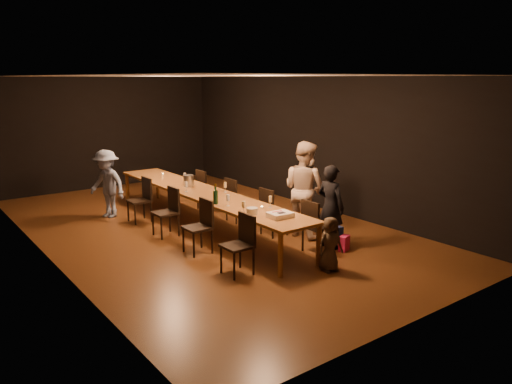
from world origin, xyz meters
TOP-DOWN VIEW (x-y plane):
  - ground at (0.00, 0.00)m, footprint 10.00×10.00m
  - room_shell at (0.00, 0.00)m, footprint 6.04×10.04m
  - table at (0.00, 0.00)m, footprint 0.90×6.00m
  - chair_right_0 at (0.85, -2.40)m, footprint 0.42×0.42m
  - chair_right_1 at (0.85, -1.20)m, footprint 0.42×0.42m
  - chair_right_2 at (0.85, 0.00)m, footprint 0.42×0.42m
  - chair_right_3 at (0.85, 1.20)m, footprint 0.42×0.42m
  - chair_left_0 at (-0.85, -2.40)m, footprint 0.42×0.42m
  - chair_left_1 at (-0.85, -1.20)m, footprint 0.42×0.42m
  - chair_left_2 at (-0.85, 0.00)m, footprint 0.42×0.42m
  - chair_left_3 at (-0.85, 1.20)m, footprint 0.42×0.42m
  - woman_birthday at (1.19, -2.36)m, footprint 0.43×0.59m
  - woman_tan at (1.28, -1.57)m, footprint 0.82×0.98m
  - man_blue at (-1.23, 1.95)m, footprint 0.87×1.09m
  - child at (0.39, -3.16)m, footprint 0.47×0.35m
  - gift_bag_red at (1.25, -2.66)m, footprint 0.26×0.20m
  - gift_bag_blue at (1.50, -2.22)m, footprint 0.24×0.17m
  - birthday_cake at (0.02, -2.37)m, footprint 0.39×0.32m
  - plate_stack at (-0.22, -1.93)m, footprint 0.23×0.23m
  - champagne_bottle at (-0.33, -0.98)m, footprint 0.11×0.11m
  - ice_bucket at (0.02, 0.63)m, footprint 0.22×0.22m
  - wineglass_0 at (-0.30, -1.80)m, footprint 0.06×0.06m
  - wineglass_1 at (0.30, -1.77)m, footprint 0.06×0.06m
  - wineglass_2 at (-0.24, -1.24)m, footprint 0.06×0.06m
  - wineglass_3 at (0.32, -0.30)m, footprint 0.06×0.06m
  - wineglass_4 at (-0.27, 0.20)m, footprint 0.06×0.06m
  - wineglass_5 at (0.16, 1.03)m, footprint 0.06×0.06m
  - tealight_near at (0.15, -1.72)m, footprint 0.05×0.05m
  - tealight_mid at (0.15, -0.19)m, footprint 0.05×0.05m
  - tealight_far at (0.15, 2.08)m, footprint 0.05×0.05m

SIDE VIEW (x-z plane):
  - ground at x=0.00m, z-range 0.00..0.00m
  - gift_bag_red at x=1.25m, z-range 0.00..0.27m
  - gift_bag_blue at x=1.50m, z-range 0.00..0.28m
  - child at x=0.39m, z-range 0.00..0.87m
  - chair_right_0 at x=0.85m, z-range 0.00..0.93m
  - chair_right_1 at x=0.85m, z-range 0.00..0.93m
  - chair_right_2 at x=0.85m, z-range 0.00..0.93m
  - chair_right_3 at x=0.85m, z-range 0.00..0.93m
  - chair_left_0 at x=-0.85m, z-range 0.00..0.93m
  - chair_left_1 at x=-0.85m, z-range 0.00..0.93m
  - chair_left_2 at x=-0.85m, z-range 0.00..0.93m
  - chair_left_3 at x=-0.85m, z-range 0.00..0.93m
  - table at x=0.00m, z-range 0.33..1.08m
  - man_blue at x=-1.23m, z-range 0.00..1.47m
  - woman_birthday at x=1.19m, z-range 0.00..1.50m
  - tealight_near at x=0.15m, z-range 0.75..0.78m
  - tealight_mid at x=0.15m, z-range 0.75..0.78m
  - tealight_far at x=0.15m, z-range 0.75..0.78m
  - birthday_cake at x=0.02m, z-range 0.75..0.84m
  - plate_stack at x=-0.22m, z-range 0.75..0.86m
  - wineglass_0 at x=-0.30m, z-range 0.75..0.96m
  - wineglass_1 at x=0.30m, z-range 0.75..0.96m
  - wineglass_2 at x=-0.24m, z-range 0.75..0.96m
  - wineglass_3 at x=0.32m, z-range 0.75..0.96m
  - wineglass_4 at x=-0.27m, z-range 0.75..0.96m
  - wineglass_5 at x=0.16m, z-range 0.75..0.96m
  - ice_bucket at x=0.02m, z-range 0.75..0.99m
  - woman_tan at x=1.28m, z-range 0.00..1.82m
  - champagne_bottle at x=-0.33m, z-range 0.75..1.12m
  - room_shell at x=0.00m, z-range 0.57..3.59m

